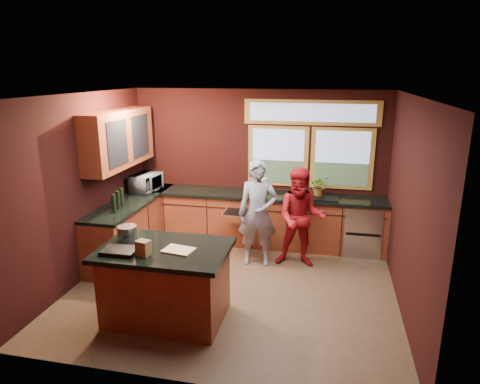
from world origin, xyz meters
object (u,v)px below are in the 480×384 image
(stock_pot, at_px, (127,233))
(person_red, at_px, (301,218))
(island, at_px, (166,283))
(cutting_board, at_px, (179,250))
(person_grey, at_px, (258,213))

(stock_pot, bearing_deg, person_red, 40.26)
(island, xyz_separation_m, cutting_board, (0.20, -0.05, 0.48))
(island, height_order, person_grey, person_grey)
(island, xyz_separation_m, person_red, (1.50, 1.88, 0.32))
(island, relative_size, person_grey, 0.92)
(person_grey, relative_size, cutting_board, 4.82)
(person_red, bearing_deg, stock_pot, -140.92)
(island, distance_m, person_grey, 2.02)
(person_red, bearing_deg, person_grey, -174.56)
(island, height_order, cutting_board, cutting_board)
(island, bearing_deg, cutting_board, -14.04)
(island, height_order, stock_pot, stock_pot)
(person_grey, xyz_separation_m, person_red, (0.67, 0.08, -0.05))
(person_grey, bearing_deg, person_red, -0.63)
(cutting_board, bearing_deg, person_grey, 71.28)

